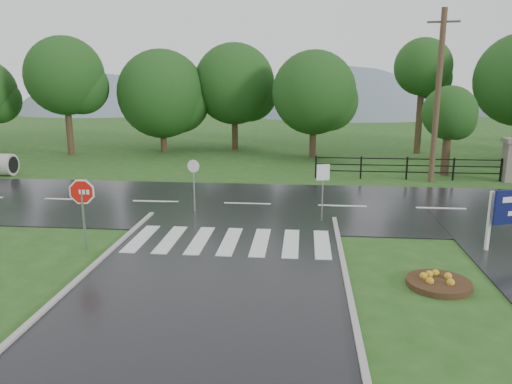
# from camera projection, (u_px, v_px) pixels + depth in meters

# --- Properties ---
(ground) EXTENTS (120.00, 120.00, 0.00)m
(ground) POSITION_uv_depth(u_px,v_px,m) (198.00, 313.00, 11.52)
(ground) COLOR #254E1A
(ground) RESTS_ON ground
(main_road) EXTENTS (90.00, 8.00, 0.04)m
(main_road) POSITION_uv_depth(u_px,v_px,m) (247.00, 205.00, 21.21)
(main_road) COLOR black
(main_road) RESTS_ON ground
(walkway) EXTENTS (2.20, 11.00, 0.04)m
(walkway) POSITION_uv_depth(u_px,v_px,m) (512.00, 263.00, 14.59)
(walkway) COLOR #252527
(walkway) RESTS_ON ground
(crosswalk) EXTENTS (6.50, 2.80, 0.02)m
(crosswalk) POSITION_uv_depth(u_px,v_px,m) (230.00, 241.00, 16.35)
(crosswalk) COLOR silver
(crosswalk) RESTS_ON ground
(pillar_west) EXTENTS (1.00, 1.00, 2.24)m
(pillar_west) POSITION_uv_depth(u_px,v_px,m) (512.00, 159.00, 25.53)
(pillar_west) COLOR gray
(pillar_west) RESTS_ON ground
(fence_west) EXTENTS (9.58, 0.08, 1.20)m
(fence_west) POSITION_uv_depth(u_px,v_px,m) (407.00, 166.00, 26.13)
(fence_west) COLOR black
(fence_west) RESTS_ON ground
(hills) EXTENTS (102.00, 48.00, 48.00)m
(hills) POSITION_uv_depth(u_px,v_px,m) (310.00, 213.00, 77.72)
(hills) COLOR slate
(hills) RESTS_ON ground
(treeline) EXTENTS (83.20, 5.20, 10.00)m
(treeline) POSITION_uv_depth(u_px,v_px,m) (284.00, 154.00, 34.68)
(treeline) COLOR #163F13
(treeline) RESTS_ON ground
(stop_sign) EXTENTS (1.08, 0.11, 2.43)m
(stop_sign) POSITION_uv_depth(u_px,v_px,m) (82.00, 198.00, 15.29)
(stop_sign) COLOR #939399
(stop_sign) RESTS_ON ground
(flower_bed) EXTENTS (1.65, 1.65, 0.33)m
(flower_bed) POSITION_uv_depth(u_px,v_px,m) (439.00, 282.00, 12.96)
(flower_bed) COLOR #332111
(flower_bed) RESTS_ON ground
(reg_sign_small) EXTENTS (0.48, 0.13, 2.19)m
(reg_sign_small) POSITION_uv_depth(u_px,v_px,m) (323.00, 181.00, 18.35)
(reg_sign_small) COLOR #939399
(reg_sign_small) RESTS_ON ground
(reg_sign_round) EXTENTS (0.49, 0.12, 2.15)m
(reg_sign_round) POSITION_uv_depth(u_px,v_px,m) (194.00, 179.00, 19.62)
(reg_sign_round) COLOR #939399
(reg_sign_round) RESTS_ON ground
(utility_pole_east) EXTENTS (1.51, 0.38, 8.52)m
(utility_pole_east) POSITION_uv_depth(u_px,v_px,m) (438.00, 97.00, 24.71)
(utility_pole_east) COLOR #473523
(utility_pole_east) RESTS_ON ground
(entrance_tree_left) EXTENTS (2.89, 2.89, 4.85)m
(entrance_tree_left) POSITION_uv_depth(u_px,v_px,m) (449.00, 113.00, 26.76)
(entrance_tree_left) COLOR #3D2B1C
(entrance_tree_left) RESTS_ON ground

